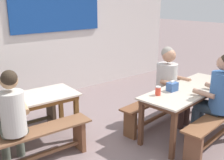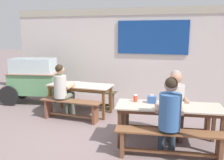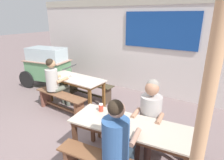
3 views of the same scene
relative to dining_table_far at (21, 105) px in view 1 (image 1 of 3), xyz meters
name	(u,v)px [view 1 (image 1 of 3)]	position (x,y,z in m)	size (l,w,h in m)	color
ground_plane	(117,151)	(0.93, -0.92, -0.64)	(40.00, 40.00, 0.00)	slate
backdrop_wall	(31,31)	(0.94, 1.75, 0.75)	(7.49, 0.23, 2.65)	silver
dining_table_far	(21,105)	(0.00, 0.00, 0.00)	(1.57, 0.70, 0.72)	beige
dining_table_near	(189,93)	(2.15, -1.15, 0.01)	(1.87, 0.84, 0.72)	#C0B19E
bench_far_back	(13,116)	(0.02, 0.50, -0.35)	(1.50, 0.38, 0.46)	#423A27
bench_far_front	(37,142)	(-0.02, -0.50, -0.33)	(1.44, 0.37, 0.46)	brown
bench_near_back	(160,104)	(2.09, -0.65, -0.33)	(1.80, 0.46, 0.46)	brown
bench_near_front	(219,123)	(2.21, -1.65, -0.33)	(1.73, 0.47, 0.46)	brown
person_near_front	(218,93)	(2.18, -1.59, 0.11)	(0.48, 0.54, 1.32)	#273645
person_left_back_turned	(12,114)	(-0.26, -0.41, 0.07)	(0.44, 0.54, 1.27)	#5E6758
person_right_near_table	(170,79)	(2.24, -0.71, 0.09)	(0.48, 0.60, 1.27)	#4A302B
tissue_box	(172,87)	(1.85, -1.06, 0.15)	(0.15, 0.11, 0.15)	#385C98
condiment_jar	(158,91)	(1.55, -1.06, 0.14)	(0.08, 0.08, 0.13)	#E1422E
soup_bowl	(10,98)	(-0.12, 0.06, 0.10)	(0.17, 0.17, 0.05)	silver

